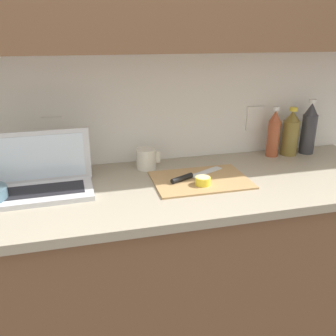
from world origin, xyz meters
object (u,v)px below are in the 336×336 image
knife (189,176)px  measuring_cup (146,159)px  bottle_oil_tall (291,133)px  lemon_half_cut (203,181)px  bottle_green_soda (274,134)px  laptop (43,178)px  cutting_board (201,180)px  bottle_water_clear (309,129)px

knife → measuring_cup: measuring_cup is taller
bottle_oil_tall → lemon_half_cut: bearing=-153.6°
knife → lemon_half_cut: 0.09m
bottle_green_soda → bottle_oil_tall: 0.10m
laptop → knife: 0.59m
laptop → cutting_board: 0.64m
cutting_board → measuring_cup: measuring_cup is taller
lemon_half_cut → bottle_oil_tall: bearing=26.4°
laptop → knife: size_ratio=1.41×
laptop → bottle_water_clear: (1.29, 0.17, 0.07)m
laptop → knife: laptop is taller
bottle_water_clear → bottle_oil_tall: bearing=180.0°
knife → measuring_cup: bearing=102.7°
bottle_oil_tall → bottle_water_clear: (0.10, 0.00, 0.02)m
knife → bottle_oil_tall: (0.60, 0.20, 0.09)m
cutting_board → bottle_oil_tall: bottle_oil_tall is taller
lemon_half_cut → laptop: bearing=169.8°
cutting_board → bottle_water_clear: bottle_water_clear is taller
cutting_board → bottle_water_clear: size_ratio=1.43×
bottle_water_clear → measuring_cup: bottle_water_clear is taller
laptop → bottle_water_clear: bottle_water_clear is taller
bottle_oil_tall → measuring_cup: bearing=-178.3°
cutting_board → laptop: bearing=175.0°
bottle_water_clear → measuring_cup: (-0.85, -0.02, -0.08)m
cutting_board → bottle_green_soda: size_ratio=1.59×
bottle_oil_tall → bottle_water_clear: 0.10m
measuring_cup → lemon_half_cut: bearing=-54.5°
knife → lemon_half_cut: lemon_half_cut is taller
laptop → bottle_green_soda: 1.11m
bottle_green_soda → cutting_board: bearing=-154.0°
bottle_oil_tall → measuring_cup: 0.75m
cutting_board → knife: 0.05m
cutting_board → lemon_half_cut: lemon_half_cut is taller
laptop → bottle_oil_tall: 1.20m
bottle_green_soda → knife: bearing=-158.1°
laptop → bottle_green_soda: size_ratio=1.52×
bottle_oil_tall → knife: bearing=-161.3°
bottle_water_clear → knife: bearing=-163.9°
bottle_water_clear → measuring_cup: size_ratio=2.54×
cutting_board → bottle_oil_tall: bearing=22.0°
knife → lemon_half_cut: bearing=-91.1°
lemon_half_cut → bottle_water_clear: bottle_water_clear is taller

